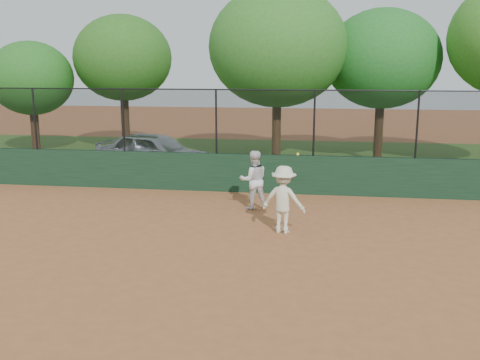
# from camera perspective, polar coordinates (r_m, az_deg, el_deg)

# --- Properties ---
(ground) EXTENTS (80.00, 80.00, 0.00)m
(ground) POSITION_cam_1_polar(r_m,az_deg,el_deg) (11.25, -5.72, -8.21)
(ground) COLOR #A35D34
(ground) RESTS_ON ground
(back_wall) EXTENTS (26.00, 0.20, 1.20)m
(back_wall) POSITION_cam_1_polar(r_m,az_deg,el_deg) (16.76, -0.83, 0.78)
(back_wall) COLOR #1A3A22
(back_wall) RESTS_ON ground
(grass_strip) EXTENTS (36.00, 12.00, 0.01)m
(grass_strip) POSITION_cam_1_polar(r_m,az_deg,el_deg) (22.71, 1.58, 2.25)
(grass_strip) COLOR #2B4F18
(grass_strip) RESTS_ON ground
(parked_car) EXTENTS (4.82, 2.96, 1.53)m
(parked_car) POSITION_cam_1_polar(r_m,az_deg,el_deg) (19.80, -9.09, 2.88)
(parked_car) COLOR #B7BDC1
(parked_car) RESTS_ON ground
(player_second) EXTENTS (0.94, 0.83, 1.63)m
(player_second) POSITION_cam_1_polar(r_m,az_deg,el_deg) (14.70, 1.46, 0.01)
(player_second) COLOR white
(player_second) RESTS_ON ground
(player_main) EXTENTS (1.15, 0.83, 1.97)m
(player_main) POSITION_cam_1_polar(r_m,az_deg,el_deg) (12.61, 4.66, -2.10)
(player_main) COLOR beige
(player_main) RESTS_ON ground
(fence_assembly) EXTENTS (26.00, 0.06, 2.00)m
(fence_assembly) POSITION_cam_1_polar(r_m,az_deg,el_deg) (16.52, -0.94, 6.35)
(fence_assembly) COLOR black
(fence_assembly) RESTS_ON back_wall
(tree_0) EXTENTS (3.67, 3.33, 4.94)m
(tree_0) POSITION_cam_1_polar(r_m,az_deg,el_deg) (25.13, -21.39, 10.04)
(tree_0) COLOR #4D2F1B
(tree_0) RESTS_ON ground
(tree_1) EXTENTS (4.29, 3.90, 6.07)m
(tree_1) POSITION_cam_1_polar(r_m,az_deg,el_deg) (24.43, -12.42, 12.56)
(tree_1) COLOR #442B17
(tree_1) RESTS_ON ground
(tree_2) EXTENTS (5.39, 4.90, 6.92)m
(tree_2) POSITION_cam_1_polar(r_m,az_deg,el_deg) (21.36, 4.04, 13.94)
(tree_2) COLOR #4D341B
(tree_2) RESTS_ON ground
(tree_3) EXTENTS (4.56, 4.14, 6.12)m
(tree_3) POSITION_cam_1_polar(r_m,az_deg,el_deg) (22.45, 14.96, 12.34)
(tree_3) COLOR #412B15
(tree_3) RESTS_ON ground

